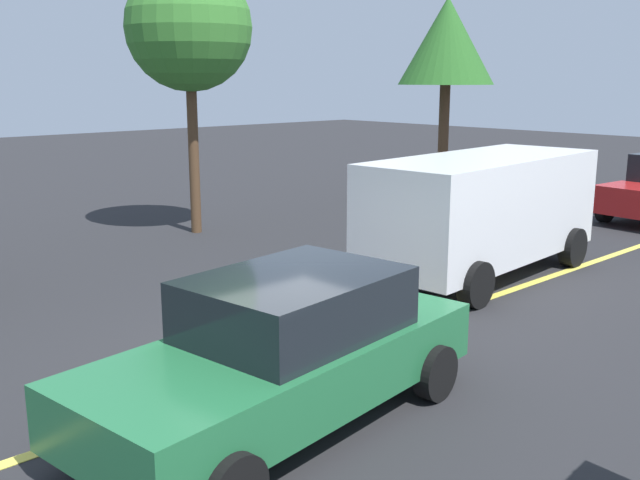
# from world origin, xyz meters

# --- Properties ---
(ground_plane) EXTENTS (80.00, 80.00, 0.00)m
(ground_plane) POSITION_xyz_m (0.00, 0.00, 0.00)
(ground_plane) COLOR #262628
(lane_marking_centre) EXTENTS (28.00, 0.16, 0.01)m
(lane_marking_centre) POSITION_xyz_m (3.00, 0.00, 0.01)
(lane_marking_centre) COLOR #E0D14C
(white_van) EXTENTS (5.34, 2.58, 2.20)m
(white_van) POSITION_xyz_m (5.38, 1.00, 1.27)
(white_van) COLOR white
(white_van) RESTS_ON ground_plane
(car_green_crossing) EXTENTS (4.80, 2.52, 1.59)m
(car_green_crossing) POSITION_xyz_m (-1.08, -1.11, 0.80)
(car_green_crossing) COLOR #236B3D
(car_green_crossing) RESTS_ON ground_plane
(tree_left_verge) EXTENTS (2.86, 2.86, 6.12)m
(tree_left_verge) POSITION_xyz_m (3.59, 7.80, 4.67)
(tree_left_verge) COLOR #513823
(tree_left_verge) RESTS_ON ground_plane
(tree_centre_verge) EXTENTS (2.67, 2.67, 5.78)m
(tree_centre_verge) POSITION_xyz_m (11.01, 6.33, 4.54)
(tree_centre_verge) COLOR #513823
(tree_centre_verge) RESTS_ON ground_plane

